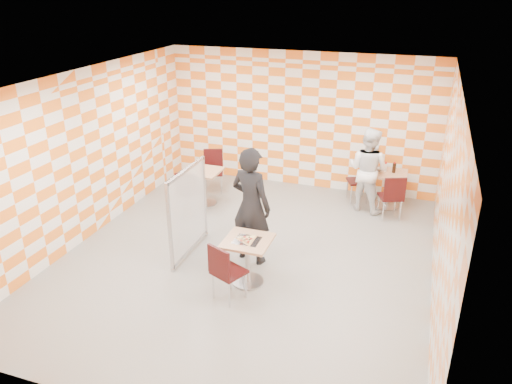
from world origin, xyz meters
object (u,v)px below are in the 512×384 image
chair_second_side (363,177)px  sport_bottle (386,167)px  chair_main_front (224,269)px  chair_empty_near (188,190)px  main_table (248,254)px  man_dark (251,206)px  empty_table (204,181)px  man_white (368,170)px  chair_second_front (392,194)px  chair_empty_far (213,167)px  soda_bottle (394,168)px  second_table (388,184)px  partition (188,211)px

chair_second_side → sport_bottle: sport_bottle is taller
chair_main_front → chair_empty_near: size_ratio=1.00×
main_table → man_dark: size_ratio=0.38×
empty_table → sport_bottle: (3.54, 1.18, 0.33)m
man_white → sport_bottle: man_white is taller
chair_main_front → man_dark: size_ratio=0.47×
chair_second_front → chair_empty_far: size_ratio=1.00×
main_table → soda_bottle: size_ratio=3.26×
chair_second_front → soda_bottle: size_ratio=4.02×
man_dark → man_white: bearing=-104.3°
man_white → chair_empty_far: bearing=22.6°
chair_main_front → soda_bottle: (1.99, 4.21, 0.31)m
main_table → chair_second_side: chair_second_side is taller
second_table → chair_second_side: bearing=167.9°
main_table → chair_main_front: bearing=-104.6°
chair_main_front → chair_second_side: 4.50m
sport_bottle → soda_bottle: soda_bottle is taller
man_dark → chair_empty_near: bearing=-18.6°
empty_table → chair_second_side: size_ratio=0.81×
soda_bottle → empty_table: bearing=-162.7°
man_white → soda_bottle: 0.58m
second_table → chair_empty_near: size_ratio=0.81×
chair_second_side → chair_empty_near: (-3.17, -1.83, 0.00)m
empty_table → sport_bottle: size_ratio=3.75×
chair_empty_far → man_white: size_ratio=0.54×
chair_second_side → partition: size_ratio=0.60×
man_white → man_dark: bearing=81.1°
second_table → man_white: size_ratio=0.44×
chair_second_front → partition: (-3.15, -2.43, 0.25)m
chair_empty_near → partition: size_ratio=0.60×
sport_bottle → man_white: bearing=-133.5°
second_table → sport_bottle: size_ratio=3.75×
sport_bottle → soda_bottle: (0.17, -0.03, 0.01)m
chair_empty_far → chair_main_front: bearing=-64.3°
chair_empty_far → chair_second_side: bearing=8.2°
partition → man_dark: bearing=7.2°
empty_table → chair_second_front: bearing=7.6°
chair_second_front → chair_empty_near: (-3.84, -1.09, 0.00)m
main_table → man_white: 3.61m
soda_bottle → man_white: bearing=-147.7°
chair_main_front → chair_empty_far: bearing=115.7°
chair_second_side → soda_bottle: 0.70m
soda_bottle → chair_empty_far: bearing=-174.3°
chair_empty_near → man_white: (3.30, 1.44, 0.32)m
second_table → chair_main_front: bearing=-114.6°
main_table → man_dark: 0.86m
chair_second_front → man_white: man_white is taller
empty_table → chair_empty_far: chair_empty_far is taller
chair_second_front → partition: bearing=-142.3°
chair_main_front → soda_bottle: bearing=64.7°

